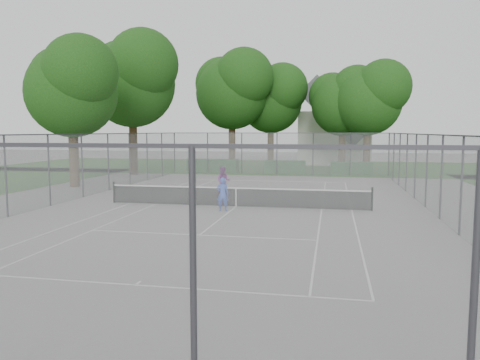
% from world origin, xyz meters
% --- Properties ---
extents(ground, '(120.00, 120.00, 0.00)m').
position_xyz_m(ground, '(0.00, 0.00, 0.00)').
color(ground, slate).
rests_on(ground, ground).
extents(grass_far, '(60.00, 20.00, 0.00)m').
position_xyz_m(grass_far, '(0.00, 26.00, 0.00)').
color(grass_far, '#224D16').
rests_on(grass_far, ground).
extents(court_markings, '(11.03, 23.83, 0.01)m').
position_xyz_m(court_markings, '(0.00, 0.00, 0.01)').
color(court_markings, silver).
rests_on(court_markings, ground).
extents(tennis_net, '(12.87, 0.10, 1.10)m').
position_xyz_m(tennis_net, '(0.00, 0.00, 0.51)').
color(tennis_net, black).
rests_on(tennis_net, ground).
extents(perimeter_fence, '(18.08, 34.08, 3.52)m').
position_xyz_m(perimeter_fence, '(0.00, 0.00, 1.81)').
color(perimeter_fence, '#38383D').
rests_on(perimeter_fence, ground).
extents(tree_far_left, '(7.91, 7.22, 11.37)m').
position_xyz_m(tree_far_left, '(-4.88, 22.20, 7.81)').
color(tree_far_left, '#3A2715').
rests_on(tree_far_left, ground).
extents(tree_far_midleft, '(7.17, 6.54, 10.30)m').
position_xyz_m(tree_far_midleft, '(-1.51, 25.11, 7.08)').
color(tree_far_midleft, '#3A2715').
rests_on(tree_far_midleft, ground).
extents(tree_far_midright, '(6.63, 6.06, 9.54)m').
position_xyz_m(tree_far_midright, '(5.52, 22.37, 6.55)').
color(tree_far_midright, '#3A2715').
rests_on(tree_far_midright, ground).
extents(tree_far_right, '(6.80, 6.21, 9.77)m').
position_xyz_m(tree_far_right, '(7.64, 20.88, 6.71)').
color(tree_far_right, '#3A2715').
rests_on(tree_far_right, ground).
extents(tree_side_back, '(8.23, 7.52, 11.83)m').
position_xyz_m(tree_side_back, '(-11.79, 14.82, 8.13)').
color(tree_side_back, '#3A2715').
rests_on(tree_side_back, ground).
extents(tree_side_front, '(6.74, 6.15, 9.69)m').
position_xyz_m(tree_side_front, '(-12.05, 5.95, 6.65)').
color(tree_side_front, '#3A2715').
rests_on(tree_side_front, ground).
extents(hedge_left, '(4.53, 1.36, 1.13)m').
position_xyz_m(hedge_left, '(-5.97, 18.66, 0.57)').
color(hedge_left, '#184C18').
rests_on(hedge_left, ground).
extents(hedge_mid, '(3.52, 1.01, 1.11)m').
position_xyz_m(hedge_mid, '(0.54, 18.45, 0.55)').
color(hedge_mid, '#184C18').
rests_on(hedge_mid, ground).
extents(hedge_right, '(3.44, 1.26, 1.03)m').
position_xyz_m(hedge_right, '(6.15, 18.60, 0.52)').
color(hedge_right, '#184C18').
rests_on(hedge_right, ground).
extents(house, '(7.64, 5.92, 9.51)m').
position_xyz_m(house, '(4.74, 30.89, 3.83)').
color(house, beige).
rests_on(house, ground).
extents(girl_player, '(0.60, 0.43, 1.56)m').
position_xyz_m(girl_player, '(-0.36, -1.29, 0.78)').
color(girl_player, blue).
rests_on(girl_player, ground).
extents(woman_player, '(0.82, 0.65, 1.64)m').
position_xyz_m(woman_player, '(-1.53, 3.83, 0.82)').
color(woman_player, '#7C297C').
rests_on(woman_player, ground).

